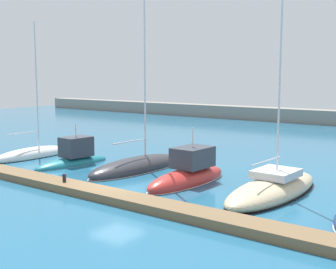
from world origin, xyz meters
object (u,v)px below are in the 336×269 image
motorboat_red_fourth (189,175)px  dock_bollard (64,178)px  sailboat_charcoal_third (137,166)px  sailboat_white_nearest (33,155)px  motorboat_teal_second (74,159)px  sailboat_sand_fifth (273,188)px

motorboat_red_fourth → dock_bollard: bearing=141.1°
sailboat_charcoal_third → motorboat_red_fourth: bearing=-97.8°
sailboat_white_nearest → motorboat_teal_second: size_ratio=1.73×
sailboat_white_nearest → motorboat_red_fourth: size_ratio=1.55×
motorboat_teal_second → dock_bollard: 7.03m
sailboat_white_nearest → motorboat_red_fourth: (14.34, 0.36, 0.29)m
dock_bollard → sailboat_sand_fifth: bearing=30.6°
sailboat_charcoal_third → sailboat_sand_fifth: sailboat_sand_fifth is taller
sailboat_charcoal_third → motorboat_teal_second: bearing=107.0°
dock_bollard → sailboat_charcoal_third: bearing=90.4°
sailboat_white_nearest → dock_bollard: bearing=-116.2°
sailboat_charcoal_third → motorboat_red_fourth: size_ratio=2.62×
sailboat_charcoal_third → dock_bollard: size_ratio=41.30×
motorboat_teal_second → dock_bollard: (4.93, -5.01, 0.23)m
motorboat_teal_second → sailboat_charcoal_third: sailboat_charcoal_third is taller
motorboat_teal_second → sailboat_sand_fifth: (14.75, 0.81, -0.05)m
motorboat_teal_second → dock_bollard: size_ratio=14.19×
motorboat_teal_second → motorboat_red_fourth: 9.65m
sailboat_white_nearest → sailboat_sand_fifth: size_ratio=0.56×
sailboat_white_nearest → dock_bollard: (9.63, -5.01, 0.44)m
sailboat_sand_fifth → motorboat_teal_second: bearing=95.2°
sailboat_white_nearest → sailboat_sand_fifth: bearing=-86.4°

